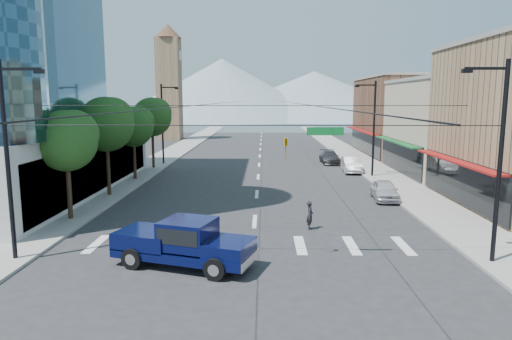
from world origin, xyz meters
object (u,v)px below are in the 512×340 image
object	(u,v)px
pedestrian	(310,215)
parked_car_far	(330,157)
parked_car_near	(385,190)
parked_car_mid	(351,164)
pickup_truck	(183,242)

from	to	relation	value
pedestrian	parked_car_far	size ratio (longest dim) A/B	0.34
parked_car_near	parked_car_mid	size ratio (longest dim) A/B	0.89
pickup_truck	parked_car_near	size ratio (longest dim) A/B	1.57
parked_car_near	parked_car_far	xyz separation A→B (m)	(-1.29, 19.27, -0.02)
pedestrian	parked_car_near	xyz separation A→B (m)	(6.23, 7.76, -0.09)
parked_car_mid	parked_car_far	world-z (taller)	parked_car_mid
pedestrian	parked_car_near	size ratio (longest dim) A/B	0.39
parked_car_near	parked_car_mid	world-z (taller)	parked_car_mid
pedestrian	parked_car_mid	bearing A→B (deg)	-12.33
pedestrian	parked_car_far	distance (m)	27.48
parked_car_mid	pickup_truck	bearing A→B (deg)	-112.38
pickup_truck	parked_car_far	xyz separation A→B (m)	(11.11, 32.90, -0.40)
pedestrian	parked_car_mid	distance (m)	21.60
pickup_truck	parked_car_near	bearing A→B (deg)	65.38
pickup_truck	parked_car_near	xyz separation A→B (m)	(12.40, 13.63, -0.38)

